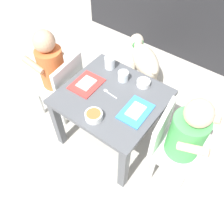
{
  "coord_description": "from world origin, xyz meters",
  "views": [
    {
      "loc": [
        0.54,
        -0.72,
        1.4
      ],
      "look_at": [
        0.0,
        0.0,
        0.27
      ],
      "focal_mm": 37.88,
      "sensor_mm": 36.0,
      "label": 1
    }
  ],
  "objects_px": {
    "seated_child_left": "(53,68)",
    "spoon_by_left_tray": "(109,93)",
    "seated_child_right": "(185,135)",
    "cereal_bowl_left_side": "(143,83)",
    "dining_table": "(112,104)",
    "veggie_bowl_near": "(94,116)",
    "food_tray_right": "(136,111)",
    "dog": "(144,59)",
    "water_cup_left": "(123,76)",
    "water_cup_right": "(110,63)",
    "food_tray_left": "(87,84)"
  },
  "relations": [
    {
      "from": "spoon_by_left_tray",
      "to": "dog",
      "type": "bearing_deg",
      "value": 101.91
    },
    {
      "from": "water_cup_left",
      "to": "veggie_bowl_near",
      "type": "relative_size",
      "value": 0.68
    },
    {
      "from": "seated_child_right",
      "to": "water_cup_left",
      "type": "xyz_separation_m",
      "value": [
        -0.47,
        0.13,
        0.04
      ]
    },
    {
      "from": "seated_child_left",
      "to": "seated_child_right",
      "type": "xyz_separation_m",
      "value": [
        0.88,
        0.04,
        -0.0
      ]
    },
    {
      "from": "dining_table",
      "to": "seated_child_right",
      "type": "bearing_deg",
      "value": 1.61
    },
    {
      "from": "seated_child_left",
      "to": "food_tray_left",
      "type": "relative_size",
      "value": 3.51
    },
    {
      "from": "dog",
      "to": "food_tray_left",
      "type": "distance_m",
      "value": 0.7
    },
    {
      "from": "food_tray_right",
      "to": "cereal_bowl_left_side",
      "type": "xyz_separation_m",
      "value": [
        -0.08,
        0.2,
        0.01
      ]
    },
    {
      "from": "dining_table",
      "to": "seated_child_right",
      "type": "xyz_separation_m",
      "value": [
        0.44,
        0.01,
        0.06
      ]
    },
    {
      "from": "seated_child_right",
      "to": "food_tray_left",
      "type": "bearing_deg",
      "value": -177.09
    },
    {
      "from": "dining_table",
      "to": "veggie_bowl_near",
      "type": "distance_m",
      "value": 0.21
    },
    {
      "from": "dining_table",
      "to": "seated_child_left",
      "type": "height_order",
      "value": "seated_child_left"
    },
    {
      "from": "water_cup_right",
      "to": "spoon_by_left_tray",
      "type": "bearing_deg",
      "value": -54.06
    },
    {
      "from": "dog",
      "to": "water_cup_left",
      "type": "distance_m",
      "value": 0.58
    },
    {
      "from": "seated_child_right",
      "to": "cereal_bowl_left_side",
      "type": "xyz_separation_m",
      "value": [
        -0.35,
        0.16,
        0.03
      ]
    },
    {
      "from": "water_cup_left",
      "to": "water_cup_right",
      "type": "bearing_deg",
      "value": 162.12
    },
    {
      "from": "water_cup_left",
      "to": "cereal_bowl_left_side",
      "type": "bearing_deg",
      "value": 15.78
    },
    {
      "from": "cereal_bowl_left_side",
      "to": "food_tray_left",
      "type": "bearing_deg",
      "value": -143.76
    },
    {
      "from": "seated_child_left",
      "to": "spoon_by_left_tray",
      "type": "bearing_deg",
      "value": 4.88
    },
    {
      "from": "dog",
      "to": "food_tray_right",
      "type": "height_order",
      "value": "food_tray_right"
    },
    {
      "from": "dining_table",
      "to": "cereal_bowl_left_side",
      "type": "bearing_deg",
      "value": 61.75
    },
    {
      "from": "dining_table",
      "to": "seated_child_left",
      "type": "bearing_deg",
      "value": -176.15
    },
    {
      "from": "food_tray_left",
      "to": "veggie_bowl_near",
      "type": "height_order",
      "value": "veggie_bowl_near"
    },
    {
      "from": "water_cup_right",
      "to": "spoon_by_left_tray",
      "type": "height_order",
      "value": "water_cup_right"
    },
    {
      "from": "food_tray_left",
      "to": "cereal_bowl_left_side",
      "type": "bearing_deg",
      "value": 36.24
    },
    {
      "from": "dog",
      "to": "veggie_bowl_near",
      "type": "distance_m",
      "value": 0.88
    },
    {
      "from": "seated_child_left",
      "to": "seated_child_right",
      "type": "bearing_deg",
      "value": 2.73
    },
    {
      "from": "seated_child_left",
      "to": "water_cup_left",
      "type": "height_order",
      "value": "seated_child_left"
    },
    {
      "from": "water_cup_left",
      "to": "water_cup_right",
      "type": "relative_size",
      "value": 0.86
    },
    {
      "from": "dining_table",
      "to": "seated_child_left",
      "type": "xyz_separation_m",
      "value": [
        -0.44,
        -0.03,
        0.07
      ]
    },
    {
      "from": "veggie_bowl_near",
      "to": "spoon_by_left_tray",
      "type": "bearing_deg",
      "value": 103.62
    },
    {
      "from": "veggie_bowl_near",
      "to": "spoon_by_left_tray",
      "type": "distance_m",
      "value": 0.19
    },
    {
      "from": "seated_child_right",
      "to": "spoon_by_left_tray",
      "type": "distance_m",
      "value": 0.47
    },
    {
      "from": "dog",
      "to": "veggie_bowl_near",
      "type": "relative_size",
      "value": 4.63
    },
    {
      "from": "water_cup_left",
      "to": "dog",
      "type": "bearing_deg",
      "value": 105.08
    },
    {
      "from": "seated_child_right",
      "to": "food_tray_right",
      "type": "bearing_deg",
      "value": -173.42
    },
    {
      "from": "dining_table",
      "to": "dog",
      "type": "relative_size",
      "value": 1.31
    },
    {
      "from": "seated_child_left",
      "to": "veggie_bowl_near",
      "type": "height_order",
      "value": "seated_child_left"
    },
    {
      "from": "water_cup_left",
      "to": "water_cup_right",
      "type": "height_order",
      "value": "water_cup_right"
    },
    {
      "from": "seated_child_right",
      "to": "veggie_bowl_near",
      "type": "xyz_separation_m",
      "value": [
        -0.42,
        -0.2,
        0.03
      ]
    },
    {
      "from": "dining_table",
      "to": "water_cup_left",
      "type": "xyz_separation_m",
      "value": [
        -0.03,
        0.14,
        0.1
      ]
    },
    {
      "from": "dining_table",
      "to": "seated_child_right",
      "type": "height_order",
      "value": "seated_child_right"
    },
    {
      "from": "seated_child_left",
      "to": "veggie_bowl_near",
      "type": "xyz_separation_m",
      "value": [
        0.46,
        -0.15,
        0.03
      ]
    },
    {
      "from": "spoon_by_left_tray",
      "to": "seated_child_left",
      "type": "bearing_deg",
      "value": -175.12
    },
    {
      "from": "food_tray_right",
      "to": "dog",
      "type": "bearing_deg",
      "value": 116.64
    },
    {
      "from": "seated_child_left",
      "to": "food_tray_right",
      "type": "distance_m",
      "value": 0.61
    },
    {
      "from": "seated_child_right",
      "to": "water_cup_left",
      "type": "height_order",
      "value": "seated_child_right"
    },
    {
      "from": "dining_table",
      "to": "food_tray_right",
      "type": "height_order",
      "value": "food_tray_right"
    },
    {
      "from": "water_cup_left",
      "to": "water_cup_right",
      "type": "distance_m",
      "value": 0.14
    },
    {
      "from": "water_cup_left",
      "to": "spoon_by_left_tray",
      "type": "bearing_deg",
      "value": -90.17
    }
  ]
}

